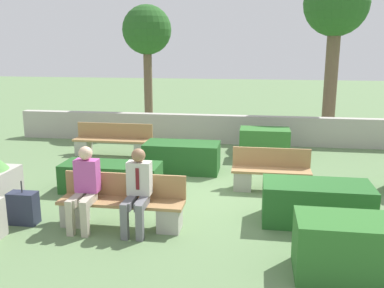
% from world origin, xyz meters
% --- Properties ---
extents(ground_plane, '(60.00, 60.00, 0.00)m').
position_xyz_m(ground_plane, '(0.00, 0.00, 0.00)').
color(ground_plane, '#607F51').
extents(perimeter_wall, '(12.97, 0.30, 0.86)m').
position_xyz_m(perimeter_wall, '(0.00, 4.62, 0.43)').
color(perimeter_wall, '#ADA89E').
rests_on(perimeter_wall, ground_plane).
extents(bench_front, '(2.08, 0.48, 0.85)m').
position_xyz_m(bench_front, '(-1.16, -1.78, 0.34)').
color(bench_front, '#A37A4C').
rests_on(bench_front, ground_plane).
extents(bench_left_side, '(2.12, 0.49, 0.85)m').
position_xyz_m(bench_left_side, '(-2.86, 2.70, 0.34)').
color(bench_left_side, '#A37A4C').
rests_on(bench_left_side, ground_plane).
extents(bench_right_side, '(1.60, 0.48, 0.85)m').
position_xyz_m(bench_right_side, '(1.31, 0.42, 0.32)').
color(bench_right_side, '#A37A4C').
rests_on(bench_right_side, ground_plane).
extents(person_seated_man, '(0.38, 0.64, 1.34)m').
position_xyz_m(person_seated_man, '(-0.85, -1.92, 0.74)').
color(person_seated_man, slate).
rests_on(person_seated_man, ground_plane).
extents(person_seated_woman, '(0.38, 0.64, 1.34)m').
position_xyz_m(person_seated_woman, '(-1.73, -1.92, 0.74)').
color(person_seated_woman, '#B2A893').
rests_on(person_seated_woman, ground_plane).
extents(hedge_block_near_right, '(1.89, 0.79, 0.78)m').
position_xyz_m(hedge_block_near_right, '(2.47, -2.86, 0.39)').
color(hedge_block_near_right, '#33702D').
rests_on(hedge_block_near_right, ground_plane).
extents(hedge_block_mid_left, '(2.00, 0.76, 0.58)m').
position_xyz_m(hedge_block_mid_left, '(-1.92, -0.14, 0.29)').
color(hedge_block_mid_left, '#235623').
rests_on(hedge_block_mid_left, ground_plane).
extents(hedge_block_mid_right, '(1.75, 0.87, 0.69)m').
position_xyz_m(hedge_block_mid_right, '(-0.74, 1.49, 0.34)').
color(hedge_block_mid_right, '#235623').
rests_on(hedge_block_mid_right, ground_plane).
extents(hedge_block_far_left, '(1.29, 0.74, 0.80)m').
position_xyz_m(hedge_block_far_left, '(1.20, 2.97, 0.40)').
color(hedge_block_far_left, '#33702D').
rests_on(hedge_block_far_left, ground_plane).
extents(hedge_block_far_right, '(1.78, 0.87, 0.69)m').
position_xyz_m(hedge_block_far_right, '(2.02, -1.15, 0.34)').
color(hedge_block_far_right, '#286028').
rests_on(hedge_block_far_right, ground_plane).
extents(suitcase, '(0.47, 0.26, 0.75)m').
position_xyz_m(suitcase, '(-2.82, -1.95, 0.27)').
color(suitcase, '#282D42').
rests_on(suitcase, ground_plane).
extents(tree_leftmost, '(1.66, 1.66, 4.27)m').
position_xyz_m(tree_leftmost, '(-2.81, 6.39, 3.34)').
color(tree_leftmost, brown).
rests_on(tree_leftmost, ground_plane).
extents(tree_center_left, '(2.02, 2.02, 5.20)m').
position_xyz_m(tree_center_left, '(3.29, 6.25, 4.02)').
color(tree_center_left, brown).
rests_on(tree_center_left, ground_plane).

